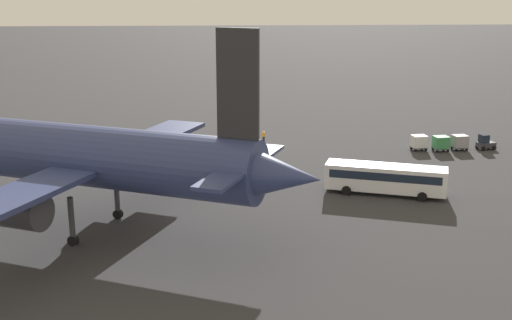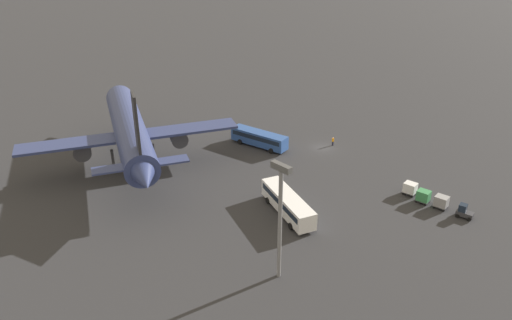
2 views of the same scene
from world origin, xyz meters
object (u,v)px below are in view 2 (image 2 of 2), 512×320
(shuttle_bus_far, at_px, (288,203))
(baggage_tug, at_px, (464,212))
(cargo_cart_grey, at_px, (441,201))
(cargo_cart_green, at_px, (423,196))
(cargo_cart_white, at_px, (410,188))
(airplane, at_px, (130,130))
(shuttle_bus_near, at_px, (259,138))
(worker_person, at_px, (333,141))

(shuttle_bus_far, bearing_deg, baggage_tug, -115.83)
(baggage_tug, height_order, cargo_cart_grey, baggage_tug)
(cargo_cart_green, relative_size, cargo_cart_white, 1.00)
(airplane, height_order, shuttle_bus_near, airplane)
(worker_person, distance_m, cargo_cart_grey, 27.01)
(baggage_tug, height_order, cargo_cart_green, baggage_tug)
(shuttle_bus_far, height_order, cargo_cart_green, shuttle_bus_far)
(shuttle_bus_near, relative_size, shuttle_bus_far, 0.94)
(shuttle_bus_near, bearing_deg, cargo_cart_white, 177.38)
(shuttle_bus_far, bearing_deg, airplane, 35.39)
(baggage_tug, distance_m, cargo_cart_green, 6.43)
(airplane, bearing_deg, cargo_cart_grey, -125.11)
(shuttle_bus_near, height_order, cargo_cart_green, shuttle_bus_near)
(airplane, bearing_deg, baggage_tug, -126.88)
(cargo_cart_green, bearing_deg, cargo_cart_grey, -170.81)
(airplane, distance_m, cargo_cart_white, 48.36)
(shuttle_bus_near, height_order, cargo_cart_white, shuttle_bus_near)
(airplane, height_order, cargo_cart_green, airplane)
(baggage_tug, distance_m, cargo_cart_grey, 3.63)
(airplane, distance_m, cargo_cart_green, 50.28)
(cargo_cart_grey, bearing_deg, cargo_cart_white, -2.80)
(shuttle_bus_near, distance_m, cargo_cart_green, 33.34)
(airplane, xyz_separation_m, baggage_tug, (-48.82, -26.97, -6.00))
(baggage_tug, distance_m, cargo_cart_white, 9.18)
(shuttle_bus_near, xyz_separation_m, cargo_cart_grey, (-35.87, -4.46, -0.63))
(cargo_cart_grey, bearing_deg, airplane, 30.69)
(airplane, bearing_deg, shuttle_bus_near, -88.43)
(shuttle_bus_far, relative_size, cargo_cart_grey, 5.87)
(shuttle_bus_near, distance_m, baggage_tug, 39.77)
(shuttle_bus_far, relative_size, cargo_cart_white, 5.87)
(airplane, height_order, worker_person, airplane)
(worker_person, height_order, cargo_cart_white, cargo_cart_white)
(cargo_cart_grey, height_order, cargo_cart_white, same)
(cargo_cart_grey, bearing_deg, shuttle_bus_near, 7.08)
(shuttle_bus_near, relative_size, cargo_cart_grey, 5.53)
(worker_person, xyz_separation_m, cargo_cart_green, (-23.48, 6.80, 0.32))
(airplane, bearing_deg, shuttle_bus_far, -140.01)
(cargo_cart_grey, bearing_deg, baggage_tug, -177.74)
(shuttle_bus_near, bearing_deg, cargo_cart_green, 175.42)
(shuttle_bus_near, bearing_deg, cargo_cart_grey, 175.60)
(cargo_cart_grey, xyz_separation_m, cargo_cart_white, (5.56, -0.27, 0.00))
(airplane, bearing_deg, cargo_cart_white, -121.44)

